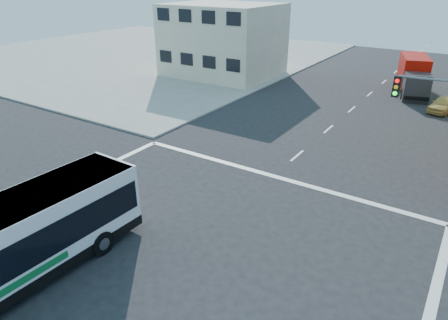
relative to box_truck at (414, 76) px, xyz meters
The scene contains 5 objects.
ground 33.88m from the box_truck, 95.66° to the right, with size 120.00×120.00×0.00m, color black.
sidewalk_nw 38.40m from the box_truck, behind, with size 50.00×50.00×0.15m, color gray.
building_west 20.82m from the box_truck, 169.72° to the right, with size 12.06×10.06×8.00m.
box_truck is the anchor object (origin of this frame).
parked_car 6.16m from the box_truck, 54.75° to the right, with size 1.60×3.97×1.35m, color #DBB253.
Camera 1 is at (9.11, -9.86, 10.95)m, focal length 32.00 mm.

